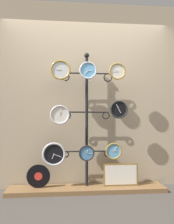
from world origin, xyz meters
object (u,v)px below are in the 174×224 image
clock_top_center (88,70)px  clock_bottom_right (114,151)px  clock_bottom_left (54,154)px  picture_frame (121,175)px  clock_top_left (60,70)px  clock_bottom_center (87,153)px  clock_middle_left (60,115)px  clock_top_right (117,71)px  display_stand (87,141)px  clock_middle_right (119,110)px  vinyl_record (38,176)px

clock_top_center → clock_bottom_right: size_ratio=1.06×
clock_bottom_left → picture_frame: size_ratio=0.65×
clock_top_left → clock_bottom_center: bearing=-2.6°
picture_frame → clock_middle_left: bearing=-176.8°
clock_bottom_center → clock_top_right: bearing=-0.8°
clock_middle_left → clock_top_right: bearing=0.1°
display_stand → clock_top_right: size_ratio=8.19×
clock_top_center → clock_middle_left: clock_top_center is taller
clock_top_right → picture_frame: size_ratio=0.48×
clock_middle_right → clock_bottom_left: 1.10m
clock_top_center → clock_middle_left: (-0.39, -0.02, -0.63)m
clock_bottom_right → picture_frame: clock_bottom_right is taller
clock_top_right → picture_frame: clock_top_right is taller
clock_middle_right → vinyl_record: size_ratio=0.80×
clock_bottom_right → clock_middle_left: bearing=-177.5°
clock_middle_left → picture_frame: bearing=3.2°
clock_top_center → clock_bottom_left: (-0.47, 0.01, -1.17)m
vinyl_record → picture_frame: bearing=-0.6°
display_stand → vinyl_record: 0.82m
clock_middle_left → clock_bottom_left: bearing=161.0°
clock_top_right → clock_top_center: bearing=177.8°
display_stand → clock_bottom_right: bearing=-12.4°
clock_top_left → clock_bottom_left: 1.18m
vinyl_record → clock_bottom_center: bearing=-4.5°
clock_top_center → vinyl_record: clock_top_center is taller
clock_top_center → clock_top_left: bearing=179.0°
display_stand → clock_middle_left: display_stand is taller
clock_bottom_center → picture_frame: 0.59m
display_stand → clock_top_left: size_ratio=7.07×
vinyl_record → picture_frame: vinyl_record is taller
clock_top_left → picture_frame: size_ratio=0.56×
clock_top_center → clock_bottom_left: 1.26m
clock_bottom_center → vinyl_record: (-0.66, 0.05, -0.32)m
clock_top_left → clock_top_center: bearing=-1.0°
clock_top_center → clock_bottom_left: size_ratio=0.77×
vinyl_record → picture_frame: 1.16m
clock_top_center → clock_bottom_left: bearing=178.9°
clock_top_right → clock_bottom_left: clock_top_right is taller
display_stand → clock_middle_right: (0.45, -0.10, 0.46)m
clock_bottom_left → picture_frame: clock_bottom_left is taller
clock_middle_right → clock_bottom_left: clock_middle_right is taller
display_stand → vinyl_record: size_ratio=6.13×
clock_middle_left → vinyl_record: bearing=168.4°
display_stand → clock_top_right: 1.09m
clock_top_left → clock_bottom_left: bearing=178.0°
clock_middle_right → clock_bottom_right: bearing=166.6°
clock_middle_left → clock_bottom_center: clock_middle_left is taller
display_stand → clock_bottom_left: bearing=-169.2°
clock_top_right → clock_middle_left: (-0.81, -0.00, -0.62)m
clock_top_center → clock_top_right: (0.42, -0.02, -0.01)m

